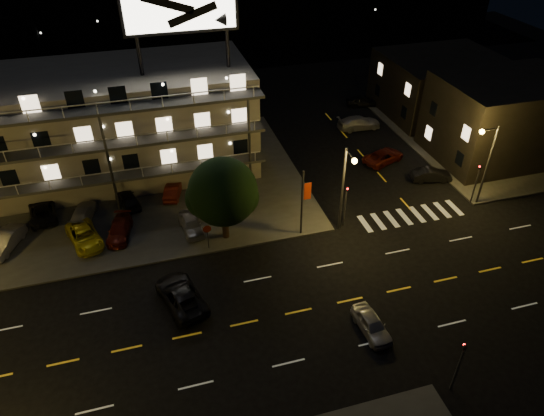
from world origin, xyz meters
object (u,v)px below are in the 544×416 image
object	(u,v)px
road_car_east	(372,324)
lot_car_7	(83,213)
tree	(222,194)
lot_car_2	(85,236)
road_car_west	(181,295)
lot_car_4	(191,224)
side_car_0	(431,175)

from	to	relation	value
road_car_east	lot_car_7	bearing A→B (deg)	132.05
road_car_east	tree	bearing A→B (deg)	117.00
tree	lot_car_2	xyz separation A→B (m)	(-11.47, 2.42, -3.75)
road_car_west	lot_car_4	bearing A→B (deg)	-118.85
lot_car_7	lot_car_4	bearing A→B (deg)	167.36
lot_car_2	road_car_west	distance (m)	11.30
road_car_west	lot_car_2	bearing A→B (deg)	-68.19
lot_car_2	lot_car_7	world-z (taller)	lot_car_2
road_car_west	tree	bearing A→B (deg)	-140.77
lot_car_4	lot_car_7	xyz separation A→B (m)	(-9.04, 4.31, -0.06)
lot_car_7	side_car_0	distance (m)	33.61
lot_car_7	side_car_0	bearing A→B (deg)	-171.57
side_car_0	road_car_east	size ratio (longest dim) A/B	1.06
lot_car_4	side_car_0	world-z (taller)	lot_car_4
side_car_0	road_car_west	bearing A→B (deg)	122.53
tree	lot_car_4	size ratio (longest dim) A/B	1.89
lot_car_4	side_car_0	bearing A→B (deg)	-2.60
tree	lot_car_2	size ratio (longest dim) A/B	1.55
lot_car_4	lot_car_7	bearing A→B (deg)	147.89
lot_car_4	side_car_0	distance (m)	24.53
side_car_0	road_car_west	size ratio (longest dim) A/B	0.74
road_car_east	side_car_0	bearing A→B (deg)	44.66
lot_car_2	road_car_east	distance (m)	24.34
lot_car_2	side_car_0	world-z (taller)	lot_car_2
lot_car_2	lot_car_7	size ratio (longest dim) A/B	1.14
side_car_0	road_car_west	xyz separation A→B (m)	(-26.37, -9.91, 0.09)
tree	lot_car_4	distance (m)	4.89
lot_car_7	side_car_0	size ratio (longest dim) A/B	1.05
road_car_west	road_car_east	bearing A→B (deg)	137.34
side_car_0	lot_car_7	bearing A→B (deg)	97.49
tree	side_car_0	size ratio (longest dim) A/B	1.85
lot_car_2	lot_car_4	xyz separation A→B (m)	(8.80, -0.75, 0.00)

